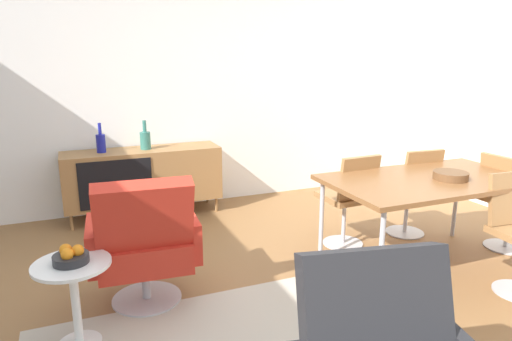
{
  "coord_description": "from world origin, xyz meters",
  "views": [
    {
      "loc": [
        -1.15,
        -2.45,
        1.67
      ],
      "look_at": [
        0.19,
        0.83,
        0.77
      ],
      "focal_mm": 32.08,
      "sensor_mm": 36.0,
      "label": 1
    }
  ],
  "objects_px": {
    "dining_table": "(429,183)",
    "dining_chair_far_end": "(507,198)",
    "vase_sculptural_dark": "(145,140)",
    "wooden_bowl_on_table": "(451,176)",
    "dining_chair_back_right": "(412,188)",
    "fruit_bowl": "(71,256)",
    "dining_chair_back_left": "(349,196)",
    "side_table_round": "(75,294)",
    "sideboard": "(143,176)",
    "lounge_chair_red": "(144,241)",
    "vase_cobalt": "(101,142)"
  },
  "relations": [
    {
      "from": "dining_chair_back_right",
      "to": "vase_sculptural_dark",
      "type": "bearing_deg",
      "value": 145.28
    },
    {
      "from": "dining_chair_far_end",
      "to": "side_table_round",
      "type": "relative_size",
      "value": 1.65
    },
    {
      "from": "dining_chair_back_left",
      "to": "lounge_chair_red",
      "type": "height_order",
      "value": "lounge_chair_red"
    },
    {
      "from": "dining_table",
      "to": "dining_chair_far_end",
      "type": "xyz_separation_m",
      "value": [
        0.89,
        -0.0,
        -0.23
      ]
    },
    {
      "from": "wooden_bowl_on_table",
      "to": "fruit_bowl",
      "type": "height_order",
      "value": "wooden_bowl_on_table"
    },
    {
      "from": "vase_sculptural_dark",
      "to": "dining_chair_back_left",
      "type": "relative_size",
      "value": 0.35
    },
    {
      "from": "lounge_chair_red",
      "to": "fruit_bowl",
      "type": "height_order",
      "value": "lounge_chair_red"
    },
    {
      "from": "dining_chair_back_left",
      "to": "side_table_round",
      "type": "xyz_separation_m",
      "value": [
        -2.27,
        -0.61,
        -0.15
      ]
    },
    {
      "from": "dining_chair_far_end",
      "to": "lounge_chair_red",
      "type": "xyz_separation_m",
      "value": [
        -3.06,
        0.24,
        -0.0
      ]
    },
    {
      "from": "dining_chair_back_left",
      "to": "side_table_round",
      "type": "distance_m",
      "value": 2.36
    },
    {
      "from": "vase_sculptural_dark",
      "to": "dining_chair_far_end",
      "type": "relative_size",
      "value": 0.35
    },
    {
      "from": "dining_table",
      "to": "lounge_chair_red",
      "type": "xyz_separation_m",
      "value": [
        -2.17,
        0.23,
        -0.23
      ]
    },
    {
      "from": "fruit_bowl",
      "to": "lounge_chair_red",
      "type": "bearing_deg",
      "value": 32.61
    },
    {
      "from": "sideboard",
      "to": "dining_table",
      "type": "bearing_deg",
      "value": -47.66
    },
    {
      "from": "dining_table",
      "to": "lounge_chair_red",
      "type": "distance_m",
      "value": 2.19
    },
    {
      "from": "dining_chair_far_end",
      "to": "fruit_bowl",
      "type": "height_order",
      "value": "dining_chair_far_end"
    },
    {
      "from": "dining_table",
      "to": "dining_chair_far_end",
      "type": "relative_size",
      "value": 1.87
    },
    {
      "from": "lounge_chair_red",
      "to": "dining_table",
      "type": "bearing_deg",
      "value": -6.14
    },
    {
      "from": "side_table_round",
      "to": "fruit_bowl",
      "type": "bearing_deg",
      "value": -89.87
    },
    {
      "from": "dining_chair_back_left",
      "to": "dining_chair_far_end",
      "type": "xyz_separation_m",
      "value": [
        1.24,
        -0.56,
        0.0
      ]
    },
    {
      "from": "dining_chair_back_right",
      "to": "side_table_round",
      "type": "distance_m",
      "value": 3.03
    },
    {
      "from": "dining_table",
      "to": "side_table_round",
      "type": "relative_size",
      "value": 3.08
    },
    {
      "from": "vase_sculptural_dark",
      "to": "side_table_round",
      "type": "height_order",
      "value": "vase_sculptural_dark"
    },
    {
      "from": "dining_chair_back_right",
      "to": "wooden_bowl_on_table",
      "type": "bearing_deg",
      "value": -108.83
    },
    {
      "from": "dining_chair_back_left",
      "to": "dining_table",
      "type": "bearing_deg",
      "value": -58.2
    },
    {
      "from": "sideboard",
      "to": "vase_sculptural_dark",
      "type": "distance_m",
      "value": 0.38
    },
    {
      "from": "vase_sculptural_dark",
      "to": "wooden_bowl_on_table",
      "type": "xyz_separation_m",
      "value": [
        1.97,
        -2.17,
        -0.05
      ]
    },
    {
      "from": "vase_cobalt",
      "to": "side_table_round",
      "type": "relative_size",
      "value": 0.57
    },
    {
      "from": "sideboard",
      "to": "dining_chair_far_end",
      "type": "relative_size",
      "value": 1.87
    },
    {
      "from": "wooden_bowl_on_table",
      "to": "lounge_chair_red",
      "type": "bearing_deg",
      "value": 171.93
    },
    {
      "from": "sideboard",
      "to": "dining_table",
      "type": "xyz_separation_m",
      "value": [
        1.89,
        -2.08,
        0.26
      ]
    },
    {
      "from": "vase_cobalt",
      "to": "dining_chair_back_right",
      "type": "xyz_separation_m",
      "value": [
        2.63,
        -1.52,
        -0.35
      ]
    },
    {
      "from": "vase_cobalt",
      "to": "wooden_bowl_on_table",
      "type": "relative_size",
      "value": 1.15
    },
    {
      "from": "dining_chair_back_right",
      "to": "fruit_bowl",
      "type": "bearing_deg",
      "value": -168.31
    },
    {
      "from": "dining_table",
      "to": "wooden_bowl_on_table",
      "type": "height_order",
      "value": "wooden_bowl_on_table"
    },
    {
      "from": "dining_table",
      "to": "sideboard",
      "type": "bearing_deg",
      "value": 132.34
    },
    {
      "from": "vase_cobalt",
      "to": "side_table_round",
      "type": "height_order",
      "value": "vase_cobalt"
    },
    {
      "from": "sideboard",
      "to": "dining_chair_back_left",
      "type": "xyz_separation_m",
      "value": [
        1.55,
        -1.52,
        0.03
      ]
    },
    {
      "from": "dining_chair_back_right",
      "to": "vase_cobalt",
      "type": "bearing_deg",
      "value": 149.99
    },
    {
      "from": "wooden_bowl_on_table",
      "to": "lounge_chair_red",
      "type": "height_order",
      "value": "lounge_chair_red"
    },
    {
      "from": "vase_sculptural_dark",
      "to": "side_table_round",
      "type": "bearing_deg",
      "value": -109.83
    },
    {
      "from": "vase_sculptural_dark",
      "to": "dining_chair_back_left",
      "type": "height_order",
      "value": "vase_sculptural_dark"
    },
    {
      "from": "wooden_bowl_on_table",
      "to": "dining_table",
      "type": "bearing_deg",
      "value": 143.36
    },
    {
      "from": "vase_cobalt",
      "to": "vase_sculptural_dark",
      "type": "bearing_deg",
      "value": 0.0
    },
    {
      "from": "dining_table",
      "to": "dining_chair_back_left",
      "type": "height_order",
      "value": "dining_chair_back_left"
    },
    {
      "from": "sideboard",
      "to": "lounge_chair_red",
      "type": "height_order",
      "value": "lounge_chair_red"
    },
    {
      "from": "vase_sculptural_dark",
      "to": "dining_chair_back_left",
      "type": "distance_m",
      "value": 2.17
    },
    {
      "from": "vase_cobalt",
      "to": "vase_sculptural_dark",
      "type": "height_order",
      "value": "vase_sculptural_dark"
    },
    {
      "from": "sideboard",
      "to": "vase_cobalt",
      "type": "height_order",
      "value": "vase_cobalt"
    },
    {
      "from": "vase_cobalt",
      "to": "lounge_chair_red",
      "type": "bearing_deg",
      "value": -86.34
    }
  ]
}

